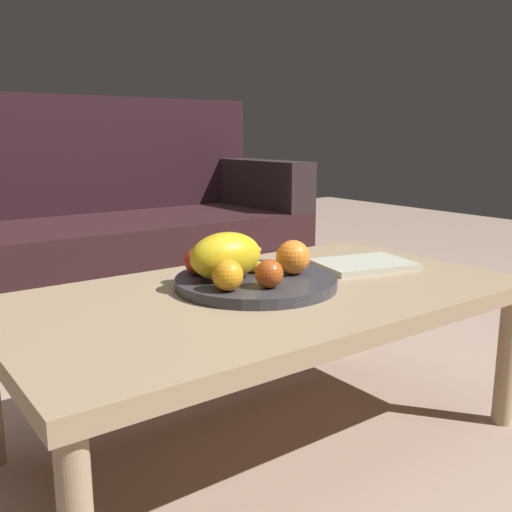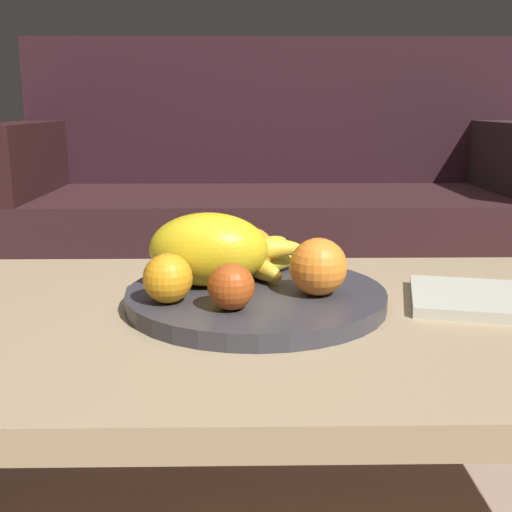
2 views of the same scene
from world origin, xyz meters
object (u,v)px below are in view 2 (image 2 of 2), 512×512
(orange_left, at_px, (251,251))
(apple_front, at_px, (194,252))
(couch, at_px, (271,217))
(magazine, at_px, (498,300))
(fruit_bowl, at_px, (256,297))
(orange_front, at_px, (318,267))
(coffee_table, at_px, (256,338))
(orange_right, at_px, (168,278))
(banana_bunch, at_px, (257,257))
(melon_large_front, at_px, (209,249))
(apple_left, at_px, (231,287))

(orange_left, distance_m, apple_front, 0.09)
(couch, height_order, magazine, couch)
(couch, relative_size, orange_left, 22.56)
(fruit_bowl, relative_size, orange_front, 4.64)
(coffee_table, bearing_deg, orange_front, 3.76)
(orange_right, height_order, apple_front, orange_right)
(orange_right, height_order, banana_bunch, orange_right)
(couch, bearing_deg, melon_large_front, -96.78)
(orange_left, distance_m, banana_bunch, 0.02)
(orange_right, relative_size, banana_bunch, 0.45)
(couch, bearing_deg, apple_left, -94.63)
(orange_left, xyz_separation_m, apple_front, (-0.09, 0.02, -0.01))
(orange_front, relative_size, magazine, 0.33)
(banana_bunch, bearing_deg, apple_front, 162.75)
(fruit_bowl, bearing_deg, melon_large_front, 162.56)
(orange_front, xyz_separation_m, apple_front, (-0.19, 0.13, -0.01))
(orange_right, xyz_separation_m, apple_left, (0.09, -0.03, -0.00))
(orange_left, bearing_deg, coffee_table, -86.97)
(coffee_table, xyz_separation_m, magazine, (0.36, 0.03, 0.05))
(apple_front, height_order, magazine, apple_front)
(apple_left, distance_m, banana_bunch, 0.17)
(banana_bunch, bearing_deg, apple_left, -102.38)
(melon_large_front, distance_m, magazine, 0.44)
(coffee_table, distance_m, couch, 1.25)
(melon_large_front, xyz_separation_m, orange_left, (0.06, 0.06, -0.02))
(coffee_table, distance_m, orange_front, 0.14)
(apple_left, bearing_deg, couch, 85.37)
(orange_front, distance_m, magazine, 0.28)
(orange_front, height_order, orange_left, orange_front)
(melon_large_front, distance_m, apple_left, 0.12)
(fruit_bowl, distance_m, apple_left, 0.11)
(apple_left, bearing_deg, banana_bunch, 77.62)
(orange_left, height_order, orange_right, orange_left)
(melon_large_front, bearing_deg, magazine, -3.72)
(orange_front, height_order, banana_bunch, orange_front)
(fruit_bowl, height_order, orange_left, orange_left)
(fruit_bowl, distance_m, orange_front, 0.11)
(apple_left, xyz_separation_m, magazine, (0.39, 0.09, -0.05))
(coffee_table, xyz_separation_m, apple_front, (-0.10, 0.14, 0.10))
(coffee_table, height_order, fruit_bowl, fruit_bowl)
(fruit_bowl, height_order, orange_front, orange_front)
(orange_front, bearing_deg, apple_front, 144.43)
(orange_left, bearing_deg, apple_left, -98.75)
(coffee_table, relative_size, couch, 0.70)
(fruit_bowl, height_order, orange_right, orange_right)
(coffee_table, height_order, orange_right, orange_right)
(coffee_table, distance_m, magazine, 0.36)
(apple_left, relative_size, banana_bunch, 0.41)
(melon_large_front, height_order, magazine, melon_large_front)
(coffee_table, height_order, apple_front, apple_front)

